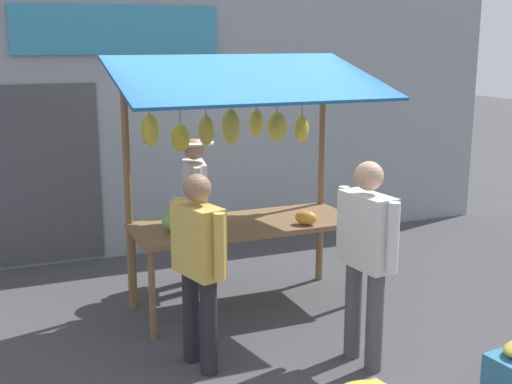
{
  "coord_description": "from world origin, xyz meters",
  "views": [
    {
      "loc": [
        2.32,
        5.94,
        2.64
      ],
      "look_at": [
        0.0,
        0.3,
        1.25
      ],
      "focal_mm": 47.0,
      "sensor_mm": 36.0,
      "label": 1
    }
  ],
  "objects_px": {
    "market_stall": "(240,154)",
    "shopper_in_striped_shirt": "(199,258)",
    "shopper_with_ponytail": "(366,248)",
    "vendor_with_sunhat": "(195,201)"
  },
  "relations": [
    {
      "from": "shopper_with_ponytail",
      "to": "market_stall",
      "type": "bearing_deg",
      "value": 10.08
    },
    {
      "from": "shopper_with_ponytail",
      "to": "shopper_in_striped_shirt",
      "type": "relative_size",
      "value": 1.05
    },
    {
      "from": "market_stall",
      "to": "shopper_in_striped_shirt",
      "type": "height_order",
      "value": "market_stall"
    },
    {
      "from": "vendor_with_sunhat",
      "to": "shopper_in_striped_shirt",
      "type": "distance_m",
      "value": 1.89
    },
    {
      "from": "market_stall",
      "to": "shopper_with_ponytail",
      "type": "bearing_deg",
      "value": 106.96
    },
    {
      "from": "vendor_with_sunhat",
      "to": "shopper_with_ponytail",
      "type": "bearing_deg",
      "value": 29.45
    },
    {
      "from": "market_stall",
      "to": "shopper_in_striped_shirt",
      "type": "xyz_separation_m",
      "value": [
        0.79,
        1.11,
        -0.62
      ]
    },
    {
      "from": "market_stall",
      "to": "shopper_with_ponytail",
      "type": "distance_m",
      "value": 1.73
    },
    {
      "from": "vendor_with_sunhat",
      "to": "shopper_with_ponytail",
      "type": "relative_size",
      "value": 0.95
    },
    {
      "from": "shopper_with_ponytail",
      "to": "shopper_in_striped_shirt",
      "type": "bearing_deg",
      "value": 63.51
    }
  ]
}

